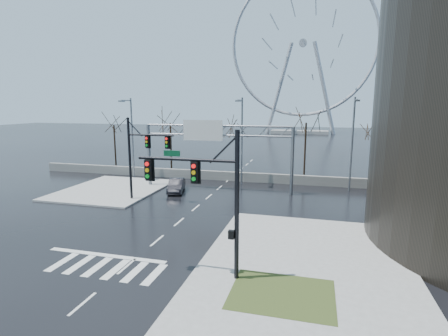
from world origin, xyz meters
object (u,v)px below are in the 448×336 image
(signal_mast_far, at_px, (140,151))
(ferris_wheel, at_px, (303,49))
(signal_mast_near, at_px, (211,190))
(sign_gantry, at_px, (213,143))
(car, at_px, (176,185))

(signal_mast_far, xyz_separation_m, ferris_wheel, (10.87, 86.04, 21.30))
(signal_mast_near, bearing_deg, ferris_wheel, 90.08)
(signal_mast_far, height_order, sign_gantry, signal_mast_far)
(signal_mast_near, bearing_deg, signal_mast_far, 130.26)
(ferris_wheel, bearing_deg, signal_mast_far, -97.20)
(signal_mast_far, distance_m, sign_gantry, 8.14)
(ferris_wheel, distance_m, car, 86.26)
(car, bearing_deg, signal_mast_far, -129.84)
(signal_mast_far, bearing_deg, ferris_wheel, 82.80)
(ferris_wheel, height_order, car, ferris_wheel)
(signal_mast_near, bearing_deg, sign_gantry, 106.19)
(signal_mast_near, relative_size, signal_mast_far, 1.00)
(sign_gantry, bearing_deg, ferris_wheel, 86.16)
(sign_gantry, bearing_deg, car, -152.04)
(sign_gantry, relative_size, car, 3.82)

